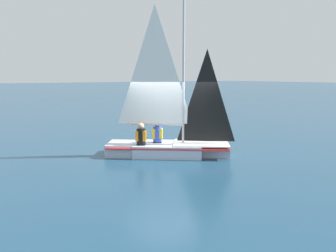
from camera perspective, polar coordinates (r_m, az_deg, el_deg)
The scene contains 4 objects.
ground_plane at distance 11.28m, azimuth -0.00°, elevation -5.11°, with size 260.00×260.00×0.00m, color navy.
sailboat_main at distance 11.13m, azimuth -0.04°, elevation -1.48°, with size 4.00×3.53×5.12m.
sailor_helm at distance 11.33m, azimuth -1.85°, elevation -1.85°, with size 0.43×0.42×1.16m.
sailor_crew at distance 10.94m, azimuth -4.71°, elevation -2.25°, with size 0.43×0.42×1.16m.
Camera 1 is at (-6.14, -9.07, 2.69)m, focal length 35.00 mm.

